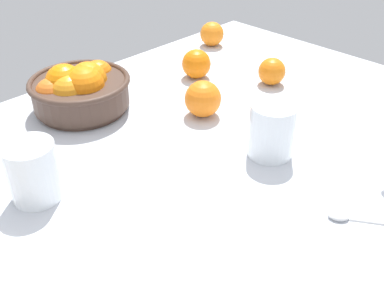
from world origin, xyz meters
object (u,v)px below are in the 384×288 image
at_px(fruit_bowl, 79,88).
at_px(juice_glass, 271,134).
at_px(loose_orange_4, 212,34).
at_px(loose_orange_0, 196,64).
at_px(second_glass, 34,174).
at_px(spoon, 361,219).
at_px(loose_orange_2, 272,71).
at_px(loose_orange_1, 203,99).

distance_m(fruit_bowl, juice_glass, 0.43).
bearing_deg(juice_glass, fruit_bowl, 110.82).
bearing_deg(loose_orange_4, loose_orange_0, -147.30).
bearing_deg(second_glass, loose_orange_0, 14.93).
bearing_deg(spoon, loose_orange_2, 52.93).
bearing_deg(spoon, juice_glass, 77.00).
xyz_separation_m(fruit_bowl, spoon, (0.10, -0.61, -0.05)).
bearing_deg(fruit_bowl, second_glass, -137.28).
relative_size(juice_glass, second_glass, 1.02).
bearing_deg(loose_orange_0, spoon, -109.51).
bearing_deg(fruit_bowl, juice_glass, -69.18).
distance_m(juice_glass, second_glass, 0.42).
bearing_deg(second_glass, loose_orange_4, 20.17).
bearing_deg(loose_orange_1, loose_orange_0, 48.51).
distance_m(loose_orange_4, spoon, 0.77).
bearing_deg(juice_glass, spoon, -103.00).
bearing_deg(loose_orange_0, second_glass, -165.07).
bearing_deg(fruit_bowl, loose_orange_1, -50.88).
bearing_deg(spoon, loose_orange_1, 80.60).
distance_m(second_glass, loose_orange_4, 0.75).
bearing_deg(fruit_bowl, loose_orange_0, -12.32).
relative_size(second_glass, loose_orange_4, 1.48).
bearing_deg(spoon, fruit_bowl, 99.52).
bearing_deg(loose_orange_4, loose_orange_1, -140.02).
bearing_deg(loose_orange_0, fruit_bowl, 167.68).
height_order(fruit_bowl, spoon, fruit_bowl).
relative_size(second_glass, spoon, 0.74).
distance_m(juice_glass, loose_orange_1, 0.19).
bearing_deg(loose_orange_1, juice_glass, -95.29).
bearing_deg(loose_orange_2, loose_orange_4, 72.54).
relative_size(loose_orange_2, spoon, 0.48).
height_order(loose_orange_1, spoon, loose_orange_1).
relative_size(loose_orange_1, loose_orange_4, 1.15).
xyz_separation_m(loose_orange_0, loose_orange_2, (0.10, -0.16, -0.00)).
relative_size(juice_glass, spoon, 0.76).
bearing_deg(second_glass, loose_orange_2, -1.72).
height_order(loose_orange_4, spoon, loose_orange_4).
distance_m(fruit_bowl, spoon, 0.62).
relative_size(fruit_bowl, loose_orange_4, 3.19).
relative_size(loose_orange_0, loose_orange_2, 1.10).
bearing_deg(loose_orange_2, juice_glass, -144.09).
bearing_deg(loose_orange_0, juice_glass, -113.40).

